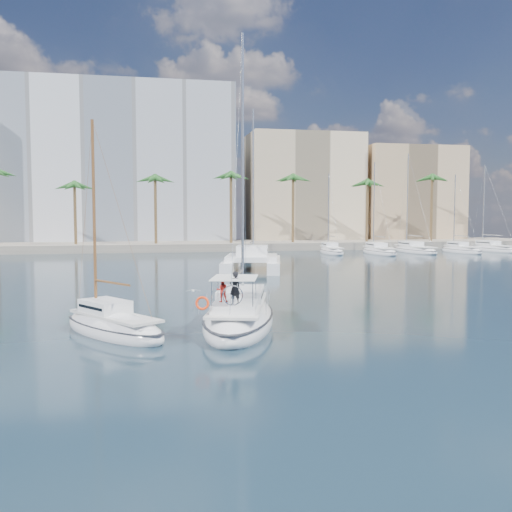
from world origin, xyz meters
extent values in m
plane|color=black|center=(0.00, 0.00, 0.00)|extent=(160.00, 160.00, 0.00)
cube|color=gray|center=(0.00, 61.00, 0.60)|extent=(120.00, 14.00, 1.20)
cube|color=silver|center=(-12.00, 73.00, 14.00)|extent=(42.00, 16.00, 28.00)
cube|color=beige|center=(22.00, 70.00, 10.00)|extent=(20.00, 14.00, 20.00)
cube|color=tan|center=(42.00, 68.00, 9.00)|extent=(18.00, 12.00, 18.00)
cylinder|color=brown|center=(0.00, 57.00, 5.25)|extent=(0.44, 0.44, 10.50)
sphere|color=#22551F|center=(0.00, 57.00, 10.50)|extent=(3.60, 3.60, 3.60)
cylinder|color=brown|center=(34.00, 57.00, 5.25)|extent=(0.44, 0.44, 10.50)
sphere|color=#22551F|center=(34.00, 57.00, 10.50)|extent=(3.60, 3.60, 3.60)
ellipsoid|color=white|center=(-2.06, -3.14, 0.33)|extent=(6.05, 11.30, 2.24)
ellipsoid|color=black|center=(-2.06, -3.14, 0.65)|extent=(6.11, 11.41, 0.18)
cube|color=silver|center=(-2.11, -3.34, 1.18)|extent=(4.41, 8.44, 0.12)
cube|color=white|center=(-1.79, -2.13, 1.54)|extent=(3.13, 4.00, 0.60)
cube|color=black|center=(-1.79, -2.13, 1.56)|extent=(3.04, 3.60, 0.14)
cylinder|color=#B7BABF|center=(-1.48, -0.93, 8.31)|extent=(0.15, 0.15, 14.14)
cylinder|color=#B7BABF|center=(-2.03, -3.04, 2.74)|extent=(1.21, 4.24, 0.11)
cube|color=white|center=(-2.63, -5.35, 1.42)|extent=(2.66, 3.13, 0.36)
cube|color=silver|center=(-2.66, -5.45, 2.79)|extent=(2.66, 3.13, 0.04)
torus|color=silver|center=(-2.90, -6.35, 2.09)|extent=(0.94, 0.30, 0.96)
torus|color=#FC350D|center=(-4.28, -6.41, 1.79)|extent=(0.66, 0.35, 0.64)
imported|color=black|center=(-2.71, -5.85, 2.37)|extent=(0.66, 0.56, 1.54)
imported|color=red|center=(-3.19, -5.02, 2.16)|extent=(0.58, 0.47, 1.12)
ellipsoid|color=white|center=(-8.28, -3.87, 0.26)|extent=(6.19, 7.59, 1.77)
ellipsoid|color=black|center=(-8.28, -3.87, 0.51)|extent=(6.25, 7.67, 0.18)
cube|color=silver|center=(-8.19, -3.99, 0.93)|extent=(4.56, 5.64, 0.12)
cube|color=white|center=(-8.68, -3.27, 1.29)|extent=(2.70, 2.94, 0.60)
cube|color=black|center=(-8.68, -3.27, 1.31)|extent=(2.56, 2.71, 0.14)
cylinder|color=brown|center=(-9.17, -2.54, 5.66)|extent=(0.15, 0.15, 9.34)
cylinder|color=brown|center=(-8.32, -3.81, 2.49)|extent=(1.79, 2.59, 0.11)
cube|color=white|center=(2.07, 26.34, 0.55)|extent=(3.87, 11.30, 1.10)
cube|color=white|center=(6.41, 25.28, 0.55)|extent=(3.87, 11.30, 1.10)
cube|color=white|center=(4.10, 25.26, 1.30)|extent=(6.41, 7.26, 0.50)
cube|color=white|center=(4.24, 25.81, 2.00)|extent=(3.84, 4.05, 1.00)
cube|color=black|center=(4.24, 25.81, 2.05)|extent=(3.75, 3.61, 0.18)
cylinder|color=#B7BABF|center=(4.64, 27.46, 9.06)|extent=(0.18, 0.18, 15.12)
ellipsoid|color=silver|center=(-3.57, 6.28, 0.64)|extent=(0.21, 0.39, 0.19)
sphere|color=silver|center=(-3.57, 6.46, 0.66)|extent=(0.10, 0.10, 0.10)
cube|color=gray|center=(-3.86, 6.28, 0.67)|extent=(0.45, 0.16, 0.11)
cube|color=gray|center=(-3.29, 6.28, 0.67)|extent=(0.45, 0.16, 0.11)
camera|label=1|loc=(-6.87, -31.57, 5.77)|focal=40.00mm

